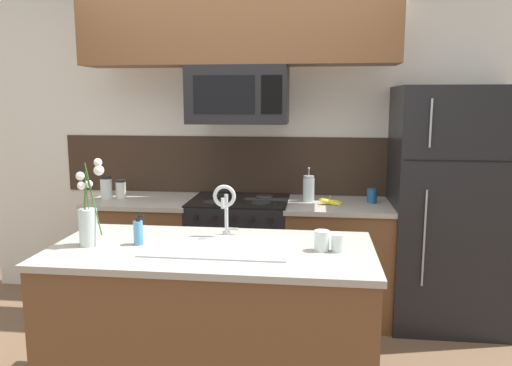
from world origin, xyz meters
The scene contains 20 objects.
rear_partition centered at (0.30, 1.28, 1.30)m, with size 5.20×0.10×2.60m, color silver.
splash_band centered at (0.00, 1.22, 1.15)m, with size 3.12×0.01×0.48m, color #332319.
back_counter_left centered at (-0.78, 0.90, 0.46)m, with size 0.82×0.65×0.91m.
back_counter_right centered at (0.77, 0.90, 0.46)m, with size 0.81×0.65×0.91m.
stove_range centered at (0.00, 0.90, 0.46)m, with size 0.76×0.64×0.93m.
microwave centered at (0.00, 0.88, 1.73)m, with size 0.74×0.40×0.43m.
upper_cabinet_band centered at (0.00, 0.85, 2.24)m, with size 2.33×0.34×0.60m, color brown.
refrigerator centered at (1.60, 0.92, 0.89)m, with size 0.88×0.74×1.79m.
storage_jar_tall centered at (-1.07, 0.86, 1.00)m, with size 0.09×0.09×0.18m.
storage_jar_medium centered at (-0.97, 0.90, 0.98)m, with size 0.08×0.08×0.15m.
banana_bunch centered at (0.71, 0.84, 0.93)m, with size 0.19×0.12×0.08m.
french_press centered at (0.54, 0.96, 1.01)m, with size 0.09×0.09×0.27m.
coffee_tin centered at (1.02, 0.95, 0.97)m, with size 0.08×0.08×0.11m, color #1E5184.
island_counter centered at (0.04, -0.35, 0.46)m, with size 1.73×0.83×0.91m.
kitchen_sink centered at (0.08, -0.35, 0.84)m, with size 0.76×0.44×0.16m.
sink_faucet centered at (0.08, -0.13, 1.11)m, with size 0.14×0.14×0.31m.
dish_soap_bottle centered at (-0.36, -0.35, 0.98)m, with size 0.06×0.05×0.16m.
drinking_glass centered at (0.63, -0.34, 0.96)m, with size 0.08×0.08×0.11m.
spare_glass centered at (0.71, -0.35, 0.96)m, with size 0.06×0.06×0.09m.
flower_vase centered at (-0.62, -0.40, 1.05)m, with size 0.17×0.10×0.48m.
Camera 1 is at (0.59, -2.88, 1.69)m, focal length 35.00 mm.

